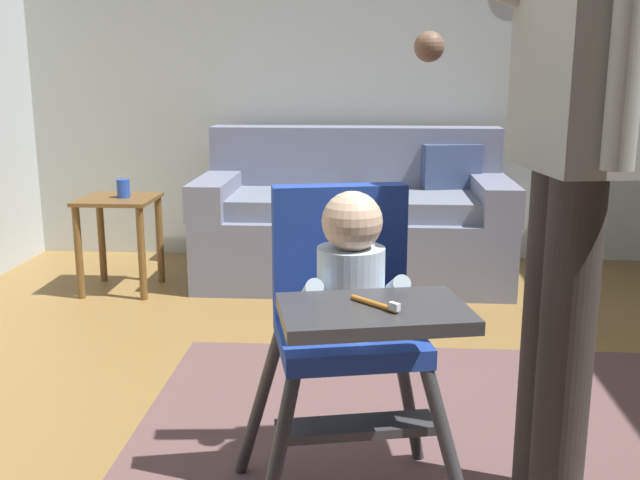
# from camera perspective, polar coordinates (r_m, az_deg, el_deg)

# --- Properties ---
(ground) EXTENTS (6.03, 6.72, 0.10)m
(ground) POSITION_cam_1_polar(r_m,az_deg,el_deg) (2.48, 4.23, -17.16)
(ground) COLOR olive
(wall_far) EXTENTS (5.23, 0.06, 2.54)m
(wall_far) POSITION_cam_1_polar(r_m,az_deg,el_deg) (4.73, 4.36, 13.93)
(wall_far) COLOR #B4BBB8
(wall_far) RESTS_ON ground
(couch) EXTENTS (1.76, 0.86, 0.86)m
(couch) POSITION_cam_1_polar(r_m,az_deg,el_deg) (4.30, 2.68, 1.46)
(couch) COLOR slate
(couch) RESTS_ON ground
(high_chair) EXTENTS (0.71, 0.81, 0.91)m
(high_chair) POSITION_cam_1_polar(r_m,az_deg,el_deg) (1.88, 2.26, -4.63)
(high_chair) COLOR #363639
(high_chair) RESTS_ON ground
(adult_standing) EXTENTS (0.56, 0.50, 1.74)m
(adult_standing) POSITION_cam_1_polar(r_m,az_deg,el_deg) (1.95, 18.70, 6.30)
(adult_standing) COLOR #362F2A
(adult_standing) RESTS_ON ground
(side_table) EXTENTS (0.40, 0.40, 0.52)m
(side_table) POSITION_cam_1_polar(r_m,az_deg,el_deg) (4.16, -15.27, 1.29)
(side_table) COLOR brown
(side_table) RESTS_ON ground
(sippy_cup) EXTENTS (0.07, 0.07, 0.10)m
(sippy_cup) POSITION_cam_1_polar(r_m,az_deg,el_deg) (4.12, -14.98, 3.88)
(sippy_cup) COLOR #284CB7
(sippy_cup) RESTS_ON side_table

